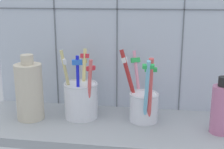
{
  "coord_description": "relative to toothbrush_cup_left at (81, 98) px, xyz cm",
  "views": [
    {
      "loc": [
        10.57,
        -65.31,
        31.12
      ],
      "look_at": [
        0.0,
        2.74,
        12.91
      ],
      "focal_mm": 49.69,
      "sensor_mm": 36.0,
      "label": 1
    }
  ],
  "objects": [
    {
      "name": "soap_bottle",
      "position": [
        31.54,
        -3.95,
        0.77
      ],
      "size": [
        4.43,
        4.43,
        12.4
      ],
      "color": "#CA739E",
      "rests_on": "counter_slab"
    },
    {
      "name": "tile_wall_back",
      "position": [
        7.5,
        9.24,
        15.74
      ],
      "size": [
        64.0,
        2.2,
        45.0
      ],
      "color": "silver",
      "rests_on": "ground"
    },
    {
      "name": "ceramic_vase",
      "position": [
        -11.69,
        -2.87,
        2.13
      ],
      "size": [
        6.35,
        6.35,
        15.52
      ],
      "color": "beige",
      "rests_on": "counter_slab"
    },
    {
      "name": "toothbrush_cup_right",
      "position": [
        14.88,
        -0.22,
        -0.37
      ],
      "size": [
        9.47,
        14.59,
        16.61
      ],
      "color": "white",
      "rests_on": "counter_slab"
    },
    {
      "name": "counter_slab",
      "position": [
        7.5,
        -2.76,
        -5.77
      ],
      "size": [
        64.0,
        22.0,
        2.0
      ],
      "primitive_type": "cube",
      "color": "#9EA3A8",
      "rests_on": "ground"
    },
    {
      "name": "toothbrush_cup_left",
      "position": [
        0.0,
        0.0,
        0.0
      ],
      "size": [
        8.63,
        9.53,
        16.62
      ],
      "color": "white",
      "rests_on": "counter_slab"
    }
  ]
}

